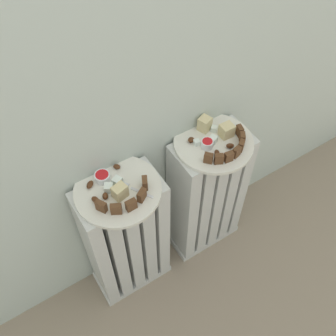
{
  "coord_description": "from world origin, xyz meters",
  "views": [
    {
      "loc": [
        -0.41,
        -0.36,
        1.55
      ],
      "look_at": [
        0.0,
        0.28,
        0.59
      ],
      "focal_mm": 41.7,
      "sensor_mm": 36.0,
      "label": 1
    }
  ],
  "objects_px": {
    "radiator_left": "(127,239)",
    "radiator_right": "(206,196)",
    "plate_left": "(118,190)",
    "fork": "(135,189)",
    "plate_right": "(214,143)",
    "jam_bowl_left": "(102,177)",
    "jam_bowl_right": "(207,144)"
  },
  "relations": [
    {
      "from": "radiator_right",
      "to": "plate_right",
      "type": "height_order",
      "value": "plate_right"
    },
    {
      "from": "radiator_right",
      "to": "fork",
      "type": "xyz_separation_m",
      "value": [
        -0.31,
        -0.03,
        0.32
      ]
    },
    {
      "from": "jam_bowl_left",
      "to": "jam_bowl_right",
      "type": "bearing_deg",
      "value": -10.22
    },
    {
      "from": "radiator_left",
      "to": "plate_left",
      "type": "relative_size",
      "value": 2.28
    },
    {
      "from": "radiator_left",
      "to": "plate_right",
      "type": "distance_m",
      "value": 0.47
    },
    {
      "from": "radiator_right",
      "to": "fork",
      "type": "height_order",
      "value": "fork"
    },
    {
      "from": "plate_right",
      "to": "fork",
      "type": "height_order",
      "value": "fork"
    },
    {
      "from": "jam_bowl_left",
      "to": "fork",
      "type": "height_order",
      "value": "jam_bowl_left"
    },
    {
      "from": "plate_left",
      "to": "fork",
      "type": "height_order",
      "value": "fork"
    },
    {
      "from": "plate_right",
      "to": "jam_bowl_left",
      "type": "relative_size",
      "value": 5.51
    },
    {
      "from": "fork",
      "to": "radiator_right",
      "type": "bearing_deg",
      "value": 5.35
    },
    {
      "from": "radiator_left",
      "to": "jam_bowl_right",
      "type": "height_order",
      "value": "jam_bowl_right"
    },
    {
      "from": "plate_right",
      "to": "plate_left",
      "type": "bearing_deg",
      "value": 180.0
    },
    {
      "from": "plate_right",
      "to": "radiator_right",
      "type": "bearing_deg",
      "value": 0.0
    },
    {
      "from": "radiator_right",
      "to": "fork",
      "type": "distance_m",
      "value": 0.45
    },
    {
      "from": "plate_right",
      "to": "jam_bowl_left",
      "type": "distance_m",
      "value": 0.38
    },
    {
      "from": "fork",
      "to": "jam_bowl_left",
      "type": "bearing_deg",
      "value": 126.14
    },
    {
      "from": "plate_left",
      "to": "jam_bowl_right",
      "type": "xyz_separation_m",
      "value": [
        0.32,
        -0.01,
        0.02
      ]
    },
    {
      "from": "radiator_right",
      "to": "jam_bowl_left",
      "type": "relative_size",
      "value": 12.54
    },
    {
      "from": "radiator_left",
      "to": "plate_right",
      "type": "bearing_deg",
      "value": 0.0
    },
    {
      "from": "radiator_left",
      "to": "plate_right",
      "type": "relative_size",
      "value": 2.28
    },
    {
      "from": "radiator_right",
      "to": "jam_bowl_right",
      "type": "xyz_separation_m",
      "value": [
        -0.03,
        -0.01,
        0.33
      ]
    },
    {
      "from": "plate_left",
      "to": "jam_bowl_right",
      "type": "height_order",
      "value": "jam_bowl_right"
    },
    {
      "from": "radiator_right",
      "to": "plate_left",
      "type": "relative_size",
      "value": 2.28
    },
    {
      "from": "plate_right",
      "to": "fork",
      "type": "relative_size",
      "value": 2.65
    },
    {
      "from": "radiator_left",
      "to": "fork",
      "type": "height_order",
      "value": "fork"
    },
    {
      "from": "jam_bowl_right",
      "to": "plate_right",
      "type": "bearing_deg",
      "value": 10.75
    },
    {
      "from": "radiator_left",
      "to": "radiator_right",
      "type": "xyz_separation_m",
      "value": [
        0.35,
        0.0,
        0.0
      ]
    },
    {
      "from": "radiator_left",
      "to": "plate_right",
      "type": "xyz_separation_m",
      "value": [
        0.35,
        0.0,
        0.31
      ]
    },
    {
      "from": "plate_right",
      "to": "jam_bowl_right",
      "type": "bearing_deg",
      "value": -169.25
    },
    {
      "from": "plate_left",
      "to": "jam_bowl_left",
      "type": "distance_m",
      "value": 0.06
    },
    {
      "from": "radiator_left",
      "to": "plate_left",
      "type": "xyz_separation_m",
      "value": [
        0.0,
        0.0,
        0.31
      ]
    }
  ]
}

